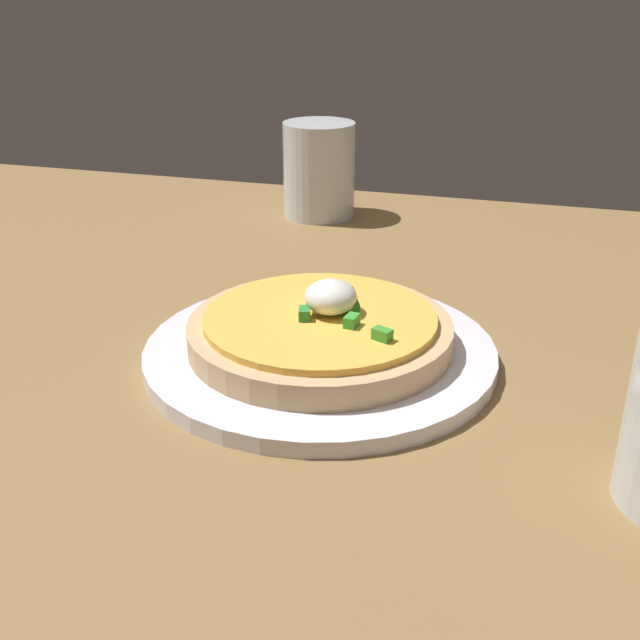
% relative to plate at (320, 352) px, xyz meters
% --- Properties ---
extents(dining_table, '(1.23, 0.85, 0.03)m').
position_rel_plate_xyz_m(dining_table, '(-0.01, 0.04, -0.02)').
color(dining_table, olive).
rests_on(dining_table, ground).
extents(plate, '(0.25, 0.25, 0.01)m').
position_rel_plate_xyz_m(plate, '(0.00, 0.00, 0.00)').
color(plate, white).
rests_on(plate, dining_table).
extents(pizza, '(0.19, 0.19, 0.05)m').
position_rel_plate_xyz_m(pizza, '(0.00, 0.00, 0.02)').
color(pizza, tan).
rests_on(pizza, plate).
extents(cup_far, '(0.08, 0.08, 0.11)m').
position_rel_plate_xyz_m(cup_far, '(-0.10, 0.35, 0.04)').
color(cup_far, silver).
rests_on(cup_far, dining_table).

